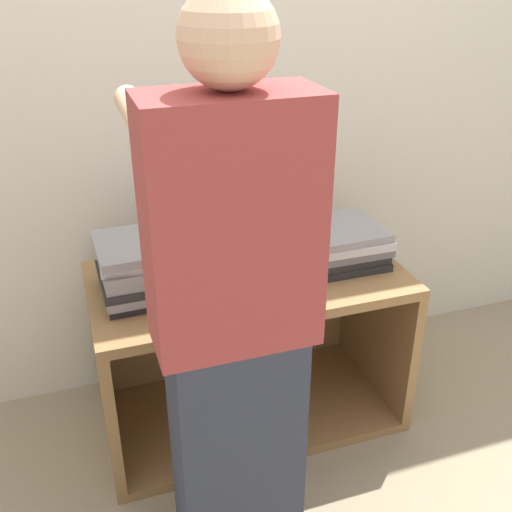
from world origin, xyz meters
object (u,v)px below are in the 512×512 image
object	(u,v)px
person	(233,327)
laptop_stack_right	(337,244)
laptop_stack_left	(149,266)
laptop_open	(242,254)

from	to	relation	value
person	laptop_stack_right	bearing A→B (deg)	44.44
laptop_stack_left	laptop_stack_right	world-z (taller)	laptop_stack_left
laptop_stack_left	laptop_stack_right	bearing A→B (deg)	0.26
laptop_open	person	xyz separation A→B (m)	(-0.21, -0.61, 0.12)
laptop_stack_left	person	world-z (taller)	person
laptop_open	person	size ratio (longest dim) A/B	0.26
laptop_open	laptop_stack_right	size ratio (longest dim) A/B	1.26
laptop_stack_left	laptop_stack_right	xyz separation A→B (m)	(0.68, 0.00, -0.03)
laptop_stack_right	laptop_stack_left	bearing A→B (deg)	-179.74
laptop_open	person	distance (m)	0.65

